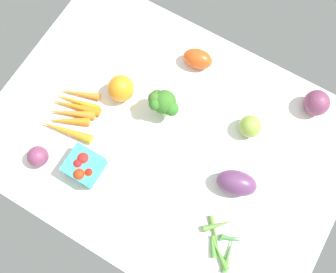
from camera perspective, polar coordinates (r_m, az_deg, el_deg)
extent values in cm
cube|color=white|center=(113.38, 0.00, -0.44)|extent=(104.00, 76.00, 2.00)
sphere|color=#87A540|center=(112.62, 12.19, 1.51)|extent=(6.64, 6.64, 6.64)
cone|color=#578238|center=(107.84, 7.60, -12.97)|extent=(7.72, 7.74, 1.92)
cone|color=#508935|center=(107.81, 7.43, -16.73)|extent=(7.22, 6.71, 1.34)
cone|color=#4F8C2F|center=(107.59, 7.78, -17.21)|extent=(7.80, 6.28, 1.92)
cone|color=#588534|center=(107.77, 7.01, -14.10)|extent=(7.43, 8.00, 1.53)
cone|color=#4A8435|center=(108.07, 9.06, -16.94)|extent=(3.75, 10.00, 1.62)
cone|color=#4D9037|center=(107.50, 6.67, -15.77)|extent=(5.46, 6.59, 1.70)
cone|color=#40783F|center=(108.33, 9.58, -14.90)|extent=(6.40, 3.43, 1.58)
cone|color=#439037|center=(108.40, 9.34, -14.73)|extent=(5.79, 4.46, 1.34)
sphere|color=#743756|center=(120.24, 21.34, 4.70)|extent=(7.67, 7.67, 7.67)
cone|color=orange|center=(119.32, -13.29, 6.29)|extent=(13.24, 6.66, 2.28)
cone|color=orange|center=(118.66, -13.67, 5.17)|extent=(15.38, 5.05, 2.02)
cone|color=orange|center=(117.96, -13.96, 4.47)|extent=(16.85, 6.99, 2.48)
cone|color=orange|center=(117.21, -14.36, 3.41)|extent=(14.53, 8.55, 2.66)
cone|color=orange|center=(116.56, -14.77, 2.27)|extent=(12.68, 8.41, 2.67)
cone|color=orange|center=(115.76, -15.28, 0.91)|extent=(17.61, 6.16, 2.89)
ellipsoid|color=#DF4D1A|center=(119.59, 4.48, 11.52)|extent=(10.08, 7.50, 5.94)
cylinder|color=#A0CD79|center=(113.43, -0.55, 4.29)|extent=(3.97, 3.97, 4.01)
sphere|color=#366F24|center=(109.12, -0.57, 5.18)|extent=(7.03, 7.03, 7.03)
sphere|color=#327524|center=(108.53, 0.50, 4.19)|extent=(4.36, 4.36, 4.36)
sphere|color=#347225|center=(107.52, -1.95, 4.87)|extent=(3.56, 3.56, 3.56)
sphere|color=#346B2B|center=(109.42, -1.84, 5.94)|extent=(3.11, 3.11, 3.11)
sphere|color=#306F2A|center=(110.44, -1.63, 5.98)|extent=(4.07, 4.07, 4.07)
sphere|color=#3C6922|center=(107.92, -2.05, 5.77)|extent=(3.69, 3.69, 3.69)
ellipsoid|color=#633762|center=(107.49, 10.22, -6.85)|extent=(12.80, 9.77, 6.97)
cube|color=teal|center=(109.67, -12.44, -4.34)|extent=(9.11, 9.11, 6.26)
sphere|color=red|center=(106.58, -13.14, -5.55)|extent=(3.16, 3.16, 3.16)
sphere|color=red|center=(107.33, -13.32, -3.96)|extent=(2.51, 2.51, 2.51)
sphere|color=red|center=(107.51, -12.55, -3.23)|extent=(3.31, 3.31, 3.31)
sphere|color=red|center=(106.50, -11.73, -5.35)|extent=(2.66, 2.66, 2.66)
ellipsoid|color=orange|center=(114.20, -7.04, 7.16)|extent=(11.13, 11.13, 8.63)
sphere|color=#7A385B|center=(114.00, -18.90, -2.85)|extent=(6.02, 6.02, 6.02)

